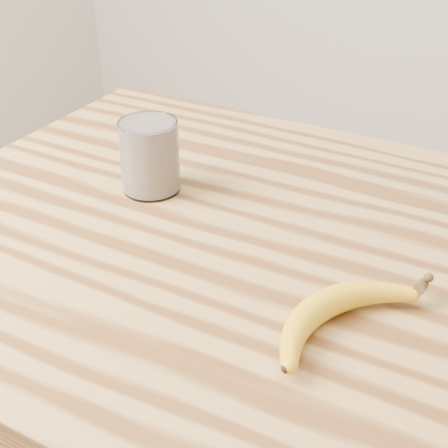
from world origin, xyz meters
The scene contains 3 objects.
table centered at (0.00, 0.00, 0.77)m, with size 1.20×0.80×0.90m.
smoothie_glass centered at (-0.28, 0.05, 0.96)m, with size 0.09×0.09×0.11m.
banana centered at (0.06, -0.11, 0.92)m, with size 0.10×0.28×0.03m, color gold, non-canonical shape.
Camera 1 is at (0.22, -0.65, 1.37)m, focal length 50.00 mm.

